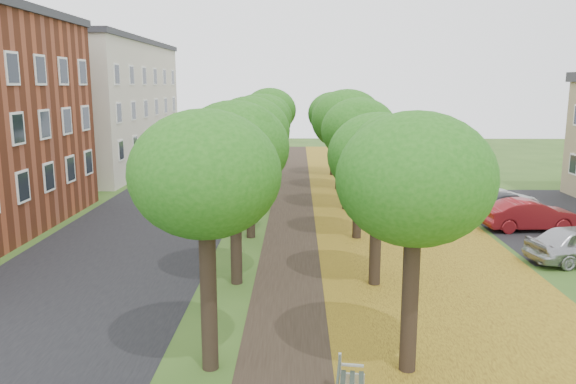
{
  "coord_description": "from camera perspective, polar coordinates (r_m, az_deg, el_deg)",
  "views": [
    {
      "loc": [
        -0.08,
        -12.65,
        6.83
      ],
      "look_at": [
        -0.48,
        9.94,
        2.5
      ],
      "focal_mm": 35.0,
      "sensor_mm": 36.0,
      "label": 1
    }
  ],
  "objects": [
    {
      "name": "car_grey",
      "position": [
        31.72,
        21.43,
        -1.19
      ],
      "size": [
        4.66,
        3.22,
        1.25
      ],
      "primitive_type": "imported",
      "rotation": [
        0.0,
        0.0,
        1.95
      ],
      "color": "#35363B",
      "rests_on": "ground"
    },
    {
      "name": "ground",
      "position": [
        14.38,
        1.26,
        -17.52
      ],
      "size": [
        120.0,
        120.0,
        0.0
      ],
      "primitive_type": "plane",
      "color": "#2D4C19",
      "rests_on": "ground"
    },
    {
      "name": "footpath",
      "position": [
        28.48,
        1.14,
        -3.02
      ],
      "size": [
        3.2,
        70.0,
        0.01
      ],
      "primitive_type": "cube",
      "color": "black",
      "rests_on": "ground"
    },
    {
      "name": "parking_lot",
      "position": [
        32.43,
        25.76,
        -2.4
      ],
      "size": [
        9.0,
        16.0,
        0.01
      ],
      "primitive_type": "cube",
      "color": "black",
      "rests_on": "ground"
    },
    {
      "name": "leaf_verge",
      "position": [
        28.93,
        11.11,
        -3.01
      ],
      "size": [
        7.5,
        70.0,
        0.01
      ],
      "primitive_type": "cube",
      "color": "#A8891F",
      "rests_on": "ground"
    },
    {
      "name": "car_red",
      "position": [
        29.1,
        23.38,
        -2.16
      ],
      "size": [
        4.55,
        1.91,
        1.46
      ],
      "primitive_type": "imported",
      "rotation": [
        0.0,
        0.0,
        1.66
      ],
      "color": "maroon",
      "rests_on": "ground"
    },
    {
      "name": "car_white",
      "position": [
        32.95,
        20.64,
        -0.7
      ],
      "size": [
        4.98,
        3.51,
        1.26
      ],
      "primitive_type": "imported",
      "rotation": [
        0.0,
        0.0,
        1.92
      ],
      "color": "silver",
      "rests_on": "ground"
    },
    {
      "name": "tree_row_east",
      "position": [
        27.86,
        6.57,
        6.48
      ],
      "size": [
        3.68,
        33.68,
        6.35
      ],
      "color": "black",
      "rests_on": "ground"
    },
    {
      "name": "street_asphalt",
      "position": [
        29.43,
        -13.64,
        -2.88
      ],
      "size": [
        8.0,
        70.0,
        0.01
      ],
      "primitive_type": "cube",
      "color": "black",
      "rests_on": "ground"
    },
    {
      "name": "tree_row_west",
      "position": [
        27.81,
        -3.39,
        6.53
      ],
      "size": [
        3.68,
        33.68,
        6.35
      ],
      "color": "black",
      "rests_on": "ground"
    },
    {
      "name": "building_cream",
      "position": [
        48.71,
        -19.53,
        8.33
      ],
      "size": [
        10.3,
        20.3,
        10.4
      ],
      "color": "beige",
      "rests_on": "ground"
    }
  ]
}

